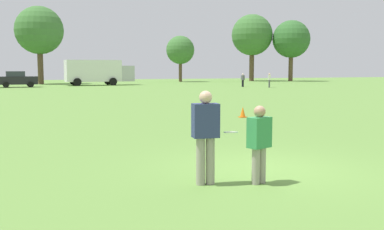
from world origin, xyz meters
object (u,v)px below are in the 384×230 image
player_defender (259,140)px  traffic_cone (243,112)px  frisbee (231,132)px  player_thrower (206,132)px  bystander_sideline_watcher (269,79)px  parked_car_mid_right (17,79)px  box_truck (98,71)px  bystander_far_jogger (243,79)px

player_defender → traffic_cone: size_ratio=3.10×
traffic_cone → frisbee: bearing=-117.7°
player_thrower → frisbee: 0.49m
player_thrower → frisbee: (0.48, -0.09, -0.02)m
bystander_sideline_watcher → parked_car_mid_right: bearing=158.2°
parked_car_mid_right → bystander_sideline_watcher: 28.52m
box_truck → parked_car_mid_right: bearing=-162.9°
traffic_cone → bystander_far_jogger: (14.65, 29.33, 0.65)m
frisbee → parked_car_mid_right: parked_car_mid_right is taller
parked_car_mid_right → frisbee: bearing=-84.6°
traffic_cone → bystander_sideline_watcher: bearing=58.1°
bystander_far_jogger → traffic_cone: bearing=-116.5°
box_truck → bystander_sideline_watcher: (16.95, -13.50, -0.83)m
player_thrower → frisbee: size_ratio=6.53×
frisbee → traffic_cone: 11.69m
player_thrower → player_defender: size_ratio=1.19×
bystander_sideline_watcher → traffic_cone: bearing=-121.9°
parked_car_mid_right → box_truck: size_ratio=0.50×
player_thrower → player_defender: player_thrower is taller
frisbee → parked_car_mid_right: size_ratio=0.06×
frisbee → bystander_sideline_watcher: bearing=59.2°
parked_car_mid_right → player_thrower: bearing=-85.1°
traffic_cone → box_truck: (-0.40, 40.04, 1.52)m
player_defender → box_truck: 50.78m
parked_car_mid_right → bystander_sideline_watcher: parked_car_mid_right is taller
bystander_far_jogger → frisbee: bearing=-116.8°
traffic_cone → box_truck: box_truck is taller
bystander_sideline_watcher → bystander_far_jogger: bystander_sideline_watcher is taller
frisbee → bystander_far_jogger: 44.45m
parked_car_mid_right → bystander_far_jogger: size_ratio=2.77×
player_defender → box_truck: box_truck is taller
frisbee → traffic_cone: bearing=62.3°
traffic_cone → bystander_far_jogger: bystander_far_jogger is taller
player_defender → bystander_far_jogger: bystander_far_jogger is taller
box_truck → bystander_far_jogger: 18.49m
player_thrower → parked_car_mid_right: parked_car_mid_right is taller
traffic_cone → bystander_sideline_watcher: size_ratio=0.29×
player_defender → bystander_sideline_watcher: 42.84m
player_defender → parked_car_mid_right: bearing=96.0°
traffic_cone → parked_car_mid_right: 38.43m
player_defender → bystander_far_jogger: bearing=63.8°
box_truck → frisbee: bearing=-95.7°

